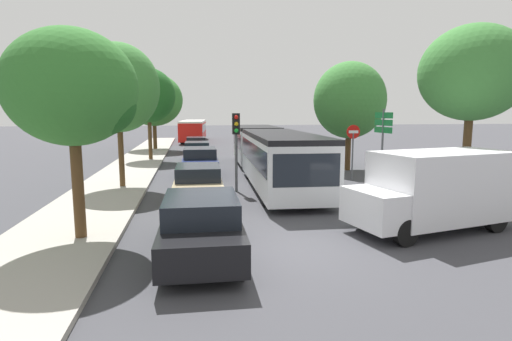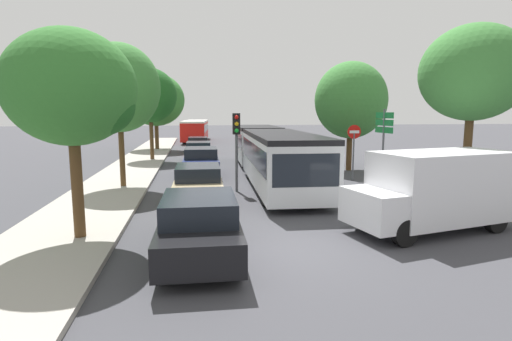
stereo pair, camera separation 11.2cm
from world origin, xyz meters
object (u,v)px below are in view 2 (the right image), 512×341
at_px(tree_right_near, 473,73).
at_px(white_van, 437,189).
at_px(tree_left_mid, 119,88).
at_px(tree_left_distant, 156,101).
at_px(queued_car_navy, 201,161).
at_px(tree_left_near, 75,91).
at_px(traffic_light, 236,134).
at_px(no_entry_sign, 354,144).
at_px(tree_left_far, 150,96).
at_px(tree_right_mid, 351,102).
at_px(direction_sign_post, 384,131).
at_px(queued_car_black, 200,226).
at_px(queued_car_green, 198,152).
at_px(queued_car_tan, 198,184).
at_px(queued_car_red, 198,145).
at_px(articulated_bus, 269,150).
at_px(city_bus_rear, 196,129).

bearing_deg(tree_right_near, white_van, -136.84).
relative_size(tree_left_mid, tree_left_distant, 0.93).
distance_m(queued_car_navy, tree_left_near, 11.95).
xyz_separation_m(traffic_light, no_entry_sign, (6.14, 1.93, -0.62)).
relative_size(tree_left_distant, tree_right_near, 1.06).
height_order(white_van, traffic_light, traffic_light).
distance_m(tree_left_far, tree_right_mid, 13.82).
height_order(direction_sign_post, tree_left_mid, tree_left_mid).
distance_m(queued_car_black, queued_car_green, 18.55).
bearing_deg(queued_car_green, tree_left_mid, 160.58).
bearing_deg(tree_right_mid, tree_left_mid, -161.66).
distance_m(queued_car_tan, queued_car_red, 19.01).
bearing_deg(tree_left_distant, direction_sign_post, -58.61).
relative_size(queued_car_green, tree_left_distant, 0.60).
bearing_deg(tree_left_far, queued_car_navy, -65.46).
bearing_deg(queued_car_green, tree_right_near, -145.19).
xyz_separation_m(tree_left_near, tree_left_distant, (-0.23, 26.43, 0.49)).
distance_m(queued_car_green, tree_right_mid, 10.80).
xyz_separation_m(queued_car_tan, no_entry_sign, (7.83, 3.83, 1.14)).
bearing_deg(no_entry_sign, tree_left_near, -53.54).
distance_m(queued_car_tan, queued_car_green, 12.65).
relative_size(queued_car_green, tree_left_mid, 0.64).
height_order(white_van, tree_right_near, tree_right_near).
bearing_deg(tree_left_near, tree_right_near, 10.22).
bearing_deg(tree_left_mid, queued_car_navy, 43.80).
distance_m(queued_car_black, tree_left_near, 4.73).
bearing_deg(queued_car_tan, queued_car_green, 0.40).
relative_size(queued_car_black, tree_right_near, 0.66).
height_order(articulated_bus, direction_sign_post, direction_sign_post).
height_order(queued_car_black, queued_car_red, queued_car_black).
relative_size(queued_car_green, tree_left_far, 0.64).
xyz_separation_m(traffic_light, tree_left_mid, (-5.02, 1.43, 2.00)).
relative_size(queued_car_tan, tree_right_near, 0.64).
distance_m(city_bus_rear, queued_car_green, 20.88).
xyz_separation_m(articulated_bus, queued_car_black, (-3.90, -11.64, -0.70)).
height_order(queued_car_tan, tree_left_near, tree_left_near).
height_order(no_entry_sign, tree_left_distant, tree_left_distant).
xyz_separation_m(queued_car_tan, tree_left_mid, (-3.32, 3.33, 3.76)).
bearing_deg(city_bus_rear, tree_right_near, -160.55).
distance_m(articulated_bus, tree_left_far, 11.24).
relative_size(queued_car_green, tree_right_mid, 0.65).
height_order(city_bus_rear, traffic_light, traffic_light).
xyz_separation_m(queued_car_green, queued_car_red, (0.04, 6.36, -0.03)).
xyz_separation_m(queued_car_navy, traffic_light, (1.44, -4.86, 1.72)).
distance_m(queued_car_tan, tree_left_far, 14.87).
xyz_separation_m(articulated_bus, queued_car_navy, (-3.59, 1.03, -0.69)).
relative_size(traffic_light, tree_left_mid, 0.53).
bearing_deg(tree_left_mid, no_entry_sign, 2.57).
xyz_separation_m(city_bus_rear, white_van, (6.62, -38.29, -0.20)).
height_order(white_van, no_entry_sign, no_entry_sign).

